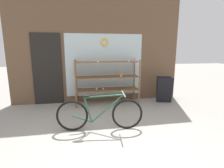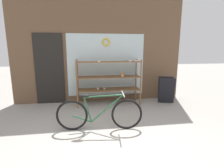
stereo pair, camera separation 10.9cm
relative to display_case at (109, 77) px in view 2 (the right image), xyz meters
The scene contains 5 objects.
ground_plane 2.69m from the display_case, 95.22° to the right, with size 30.00×30.00×0.00m, color gray.
storefront_facade 1.00m from the display_case, 123.73° to the left, with size 5.24×0.13×3.51m.
display_case is the anchor object (origin of this frame).
bicycle 1.81m from the display_case, 104.49° to the right, with size 1.77×0.46×0.78m.
sandwich_board 1.82m from the display_case, ahead, with size 0.55×0.49×0.80m.
Camera 2 is at (-0.46, -2.53, 1.66)m, focal length 28.00 mm.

